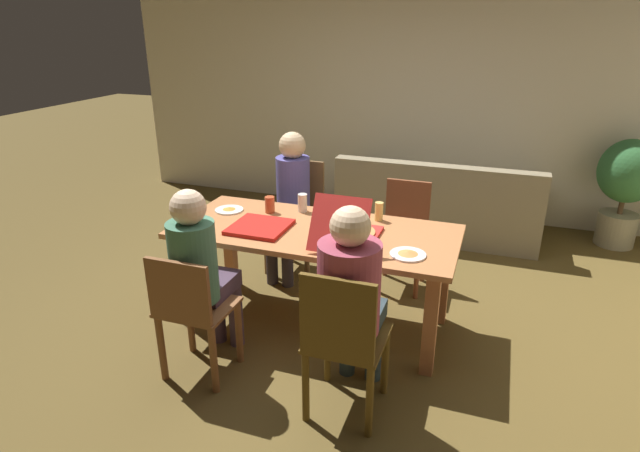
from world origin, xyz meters
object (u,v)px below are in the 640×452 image
chair_1 (343,340)px  pizza_box_1 (349,232)px  chair_0 (192,312)px  person_0 (201,266)px  plate_0 (408,254)px  drinking_glass_0 (302,203)px  pizza_box_0 (260,227)px  potted_plant (627,182)px  couch (437,208)px  drinking_glass_1 (379,211)px  drinking_glass_2 (270,205)px  plate_1 (229,210)px  plate_2 (199,227)px  chair_2 (298,211)px  dining_table (315,243)px  person_1 (351,291)px  person_2 (290,194)px  chair_3 (404,230)px

chair_1 → pizza_box_1: bearing=104.8°
chair_0 → person_0: bearing=90.0°
plate_0 → drinking_glass_0: bearing=150.1°
pizza_box_0 → potted_plant: bearing=42.6°
couch → potted_plant: bearing=9.6°
pizza_box_1 → couch: size_ratio=0.28×
person_0 → pizza_box_1: (0.77, 0.64, 0.09)m
drinking_glass_0 → potted_plant: (2.58, 2.08, -0.17)m
drinking_glass_1 → drinking_glass_2: bearing=-172.2°
plate_1 → plate_0: bearing=-13.6°
plate_1 → drinking_glass_2: 0.33m
drinking_glass_1 → drinking_glass_0: bearing=-179.0°
plate_2 → drinking_glass_1: drinking_glass_1 is taller
chair_2 → plate_0: chair_2 is taller
chair_2 → couch: bearing=47.2°
dining_table → chair_2: (-0.50, 0.90, -0.13)m
chair_1 → drinking_glass_1: size_ratio=6.84×
chair_1 → potted_plant: size_ratio=0.88×
drinking_glass_2 → chair_0: bearing=-92.8°
dining_table → plate_1: size_ratio=9.16×
person_1 → person_2: person_2 is taller
chair_0 → drinking_glass_0: bearing=76.5°
drinking_glass_1 → chair_3: bearing=79.0°
plate_0 → drinking_glass_0: 1.06m
chair_0 → pizza_box_1: pizza_box_1 is taller
drinking_glass_0 → couch: size_ratio=0.07×
chair_1 → person_0: bearing=169.8°
potted_plant → chair_1: bearing=-119.8°
person_2 → drinking_glass_0: person_2 is taller
plate_0 → couch: 2.36m
chair_0 → drinking_glass_1: size_ratio=6.25×
plate_1 → drinking_glass_2: size_ratio=1.73×
pizza_box_1 → drinking_glass_0: size_ratio=4.06×
person_0 → drinking_glass_1: bearing=49.7°
pizza_box_0 → drinking_glass_2: 0.34m
potted_plant → couch: bearing=-170.4°
chair_2 → potted_plant: 3.23m
chair_2 → pizza_box_0: size_ratio=2.49×
person_1 → chair_2: (-0.98, 1.65, -0.22)m
chair_0 → plate_0: (1.20, 0.64, 0.30)m
person_1 → plate_2: person_1 is taller
chair_2 → drinking_glass_0: 0.72m
pizza_box_1 → plate_2: pizza_box_1 is taller
pizza_box_1 → drinking_glass_1: pizza_box_1 is taller
chair_0 → person_2: person_2 is taller
drinking_glass_1 → couch: drinking_glass_1 is taller
dining_table → pizza_box_1: size_ratio=3.51×
drinking_glass_2 → plate_1: bearing=-167.3°
person_0 → pizza_box_0: 0.61m
person_2 → plate_1: 0.66m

